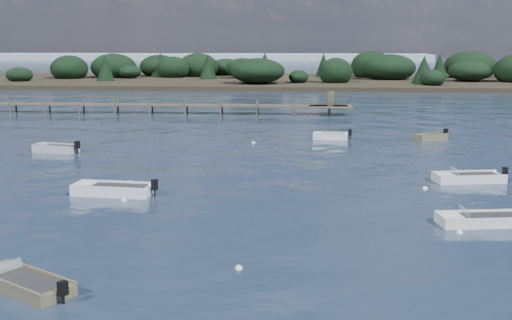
# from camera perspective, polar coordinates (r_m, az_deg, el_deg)

# --- Properties ---
(ground) EXTENTS (400.00, 400.00, 0.00)m
(ground) POSITION_cam_1_polar(r_m,az_deg,el_deg) (87.98, 3.71, 4.98)
(ground) COLOR #162235
(ground) RESTS_ON ground
(tender_far_grey_b) EXTENTS (3.27, 2.53, 1.15)m
(tender_far_grey_b) POSITION_cam_1_polar(r_m,az_deg,el_deg) (59.16, 15.27, 1.90)
(tender_far_grey_b) COLOR #736E4C
(tender_far_grey_b) RESTS_ON ground
(dinghy_near_olive) EXTENTS (4.31, 3.48, 1.09)m
(dinghy_near_olive) POSITION_cam_1_polar(r_m,az_deg,el_deg) (25.16, -19.94, -10.41)
(dinghy_near_olive) COLOR #736E4C
(dinghy_near_olive) RESTS_ON ground
(tender_far_white) EXTENTS (3.46, 1.45, 1.17)m
(tender_far_white) POSITION_cam_1_polar(r_m,az_deg,el_deg) (57.87, 6.63, 2.02)
(tender_far_white) COLOR silver
(tender_far_white) RESTS_ON ground
(dinghy_mid_white_b) EXTENTS (4.78, 2.39, 1.16)m
(dinghy_mid_white_b) POSITION_cam_1_polar(r_m,az_deg,el_deg) (42.75, 18.36, -1.63)
(dinghy_mid_white_b) COLOR silver
(dinghy_mid_white_b) RESTS_ON ground
(dinghy_mid_white_a) EXTENTS (4.77, 2.24, 1.10)m
(dinghy_mid_white_a) POSITION_cam_1_polar(r_m,az_deg,el_deg) (33.32, 19.50, -5.18)
(dinghy_mid_white_a) COLOR silver
(dinghy_mid_white_a) RESTS_ON ground
(tender_far_grey) EXTENTS (3.98, 2.19, 1.26)m
(tender_far_grey) POSITION_cam_1_polar(r_m,az_deg,el_deg) (53.39, -17.36, 0.86)
(tender_far_grey) COLOR #A1A7A8
(tender_far_grey) RESTS_ON ground
(dinghy_mid_grey) EXTENTS (5.05, 2.20, 1.26)m
(dinghy_mid_grey) POSITION_cam_1_polar(r_m,az_deg,el_deg) (38.19, -12.60, -2.75)
(dinghy_mid_grey) COLOR silver
(dinghy_mid_grey) RESTS_ON ground
(buoy_a) EXTENTS (0.32, 0.32, 0.32)m
(buoy_a) POSITION_cam_1_polar(r_m,az_deg,el_deg) (25.67, -1.54, -9.65)
(buoy_a) COLOR white
(buoy_a) RESTS_ON ground
(buoy_b) EXTENTS (0.32, 0.32, 0.32)m
(buoy_b) POSITION_cam_1_polar(r_m,az_deg,el_deg) (31.52, 17.62, -6.23)
(buoy_b) COLOR white
(buoy_b) RESTS_ON ground
(buoy_c) EXTENTS (0.32, 0.32, 0.32)m
(buoy_c) POSITION_cam_1_polar(r_m,az_deg,el_deg) (40.93, -11.07, -2.03)
(buoy_c) COLOR white
(buoy_c) RESTS_ON ground
(buoy_e) EXTENTS (0.32, 0.32, 0.32)m
(buoy_e) POSITION_cam_1_polar(r_m,az_deg,el_deg) (55.39, -0.23, 1.52)
(buoy_e) COLOR white
(buoy_e) RESTS_ON ground
(buoy_extra_a) EXTENTS (0.32, 0.32, 0.32)m
(buoy_extra_a) POSITION_cam_1_polar(r_m,az_deg,el_deg) (39.96, 14.79, -2.50)
(buoy_extra_a) COLOR white
(buoy_extra_a) RESTS_ON ground
(buoy_extra_b) EXTENTS (0.32, 0.32, 0.32)m
(buoy_extra_b) POSITION_cam_1_polar(r_m,az_deg,el_deg) (36.62, -11.63, -3.58)
(buoy_extra_b) COLOR white
(buoy_extra_b) RESTS_ON ground
(jetty) EXTENTS (64.50, 3.20, 3.40)m
(jetty) POSITION_cam_1_polar(r_m,az_deg,el_deg) (79.20, -12.37, 4.81)
(jetty) COLOR brown
(jetty) RESTS_ON ground
(far_headland) EXTENTS (190.00, 40.00, 5.80)m
(far_headland) POSITION_cam_1_polar(r_m,az_deg,el_deg) (129.99, 15.08, 7.40)
(far_headland) COLOR black
(far_headland) RESTS_ON ground
(distant_haze) EXTENTS (280.00, 20.00, 2.40)m
(distant_haze) POSITION_cam_1_polar(r_m,az_deg,el_deg) (273.20, -15.36, 8.60)
(distant_haze) COLOR #98AEBC
(distant_haze) RESTS_ON ground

